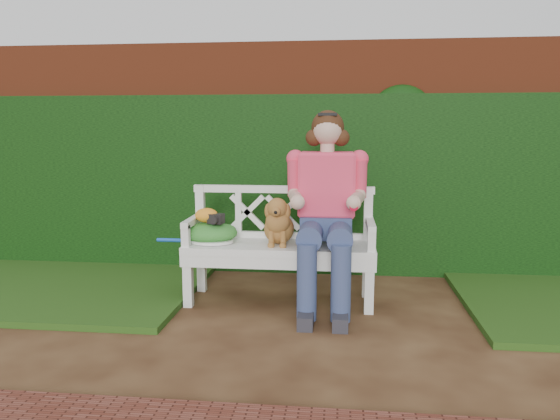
# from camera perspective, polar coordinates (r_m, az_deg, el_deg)

# --- Properties ---
(ground) EXTENTS (60.00, 60.00, 0.00)m
(ground) POSITION_cam_1_polar(r_m,az_deg,el_deg) (3.78, 4.21, -13.05)
(ground) COLOR #341B0E
(brick_wall) EXTENTS (10.00, 0.30, 2.20)m
(brick_wall) POSITION_cam_1_polar(r_m,az_deg,el_deg) (5.43, 5.15, 5.46)
(brick_wall) COLOR maroon
(brick_wall) RESTS_ON ground
(ivy_hedge) EXTENTS (10.00, 0.18, 1.70)m
(ivy_hedge) POSITION_cam_1_polar(r_m,az_deg,el_deg) (5.23, 5.05, 2.59)
(ivy_hedge) COLOR #15460E
(ivy_hedge) RESTS_ON ground
(grass_left) EXTENTS (2.60, 2.00, 0.05)m
(grass_left) POSITION_cam_1_polar(r_m,az_deg,el_deg) (5.27, -22.65, -7.14)
(grass_left) COLOR #1F4511
(grass_left) RESTS_ON ground
(garden_bench) EXTENTS (1.63, 0.73, 0.48)m
(garden_bench) POSITION_cam_1_polar(r_m,az_deg,el_deg) (4.41, 0.00, -6.56)
(garden_bench) COLOR white
(garden_bench) RESTS_ON ground
(seated_woman) EXTENTS (0.73, 0.93, 1.57)m
(seated_woman) POSITION_cam_1_polar(r_m,az_deg,el_deg) (4.26, 4.87, 0.32)
(seated_woman) COLOR #F4605D
(seated_woman) RESTS_ON ground
(dog) EXTENTS (0.35, 0.41, 0.39)m
(dog) POSITION_cam_1_polar(r_m,az_deg,el_deg) (4.29, -0.14, -1.07)
(dog) COLOR olive
(dog) RESTS_ON garden_bench
(tennis_racket) EXTENTS (0.70, 0.40, 0.03)m
(tennis_racket) POSITION_cam_1_polar(r_m,az_deg,el_deg) (4.41, -7.52, -3.23)
(tennis_racket) COLOR white
(tennis_racket) RESTS_ON garden_bench
(green_bag) EXTENTS (0.52, 0.44, 0.16)m
(green_bag) POSITION_cam_1_polar(r_m,az_deg,el_deg) (4.45, -7.44, -2.30)
(green_bag) COLOR #2D8A34
(green_bag) RESTS_ON garden_bench
(camera_item) EXTENTS (0.14, 0.11, 0.08)m
(camera_item) POSITION_cam_1_polar(r_m,az_deg,el_deg) (4.38, -6.71, -0.89)
(camera_item) COLOR black
(camera_item) RESTS_ON green_bag
(baseball_glove) EXTENTS (0.22, 0.18, 0.12)m
(baseball_glove) POSITION_cam_1_polar(r_m,az_deg,el_deg) (4.42, -7.68, -0.55)
(baseball_glove) COLOR orange
(baseball_glove) RESTS_ON green_bag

